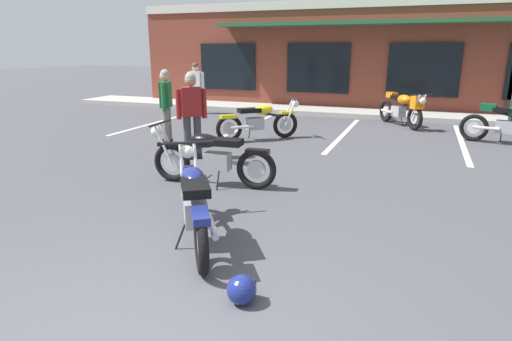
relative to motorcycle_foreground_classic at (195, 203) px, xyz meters
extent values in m
plane|color=#47474C|center=(0.46, 2.06, -0.46)|extent=(80.00, 80.00, 0.00)
cube|color=#A8A59E|center=(0.46, 10.60, -0.39)|extent=(22.00, 1.80, 0.14)
cube|color=brown|center=(0.46, 14.38, 1.40)|extent=(17.37, 6.15, 3.72)
cube|color=beige|center=(0.46, 11.28, 3.11)|extent=(17.37, 0.06, 0.30)
cube|color=black|center=(-4.75, 11.27, 0.99)|extent=(2.22, 0.06, 1.70)
cube|color=black|center=(-1.28, 11.27, 0.99)|extent=(2.22, 0.06, 1.70)
cube|color=black|center=(2.20, 11.27, 0.99)|extent=(2.22, 0.06, 1.70)
cube|color=#235933|center=(0.46, 10.86, 2.46)|extent=(10.42, 0.90, 0.12)
cube|color=silver|center=(-5.06, 7.00, -0.46)|extent=(0.12, 4.80, 0.01)
cube|color=silver|center=(-2.30, 7.00, -0.46)|extent=(0.12, 4.80, 0.01)
cube|color=silver|center=(0.46, 7.00, -0.46)|extent=(0.12, 4.80, 0.01)
cube|color=silver|center=(3.22, 7.00, -0.46)|extent=(0.12, 4.80, 0.01)
torus|color=black|center=(0.41, -0.62, -0.14)|extent=(0.44, 0.59, 0.64)
cylinder|color=#B7B7BC|center=(0.41, -0.62, -0.14)|extent=(0.21, 0.27, 0.29)
torus|color=black|center=(-0.39, 0.58, -0.14)|extent=(0.44, 0.59, 0.64)
cylinder|color=#B7B7BC|center=(-0.39, 0.58, -0.14)|extent=(0.21, 0.27, 0.29)
cylinder|color=silver|center=(-0.52, 0.61, 0.18)|extent=(0.22, 0.30, 0.66)
cylinder|color=silver|center=(-0.37, 0.71, 0.18)|extent=(0.22, 0.30, 0.66)
cylinder|color=black|center=(-0.49, 0.73, 0.50)|extent=(0.57, 0.39, 0.03)
sphere|color=silver|center=(-0.53, 0.80, 0.36)|extent=(0.24, 0.24, 0.17)
cube|color=navy|center=(-0.41, 0.61, 0.16)|extent=(0.32, 0.38, 0.06)
cube|color=#9E9EA3|center=(0.06, -0.09, -0.06)|extent=(0.42, 0.47, 0.28)
cylinder|color=silver|center=(0.38, -0.32, -0.10)|extent=(0.36, 0.50, 0.07)
cylinder|color=black|center=(-0.06, 0.08, 0.18)|extent=(0.57, 0.82, 0.26)
ellipsoid|color=navy|center=(-0.07, 0.10, 0.26)|extent=(0.48, 0.54, 0.22)
cube|color=black|center=(0.13, -0.20, 0.26)|extent=(0.52, 0.59, 0.10)
cube|color=navy|center=(0.42, -0.64, 0.14)|extent=(0.33, 0.39, 0.08)
cylinder|color=black|center=(-0.06, -0.24, -0.32)|extent=(0.13, 0.09, 0.29)
torus|color=black|center=(1.29, 9.39, -0.14)|extent=(0.45, 0.58, 0.64)
cylinder|color=#B7B7BC|center=(1.29, 9.39, -0.14)|extent=(0.22, 0.27, 0.29)
torus|color=black|center=(2.12, 8.22, -0.14)|extent=(0.45, 0.58, 0.64)
cylinder|color=#B7B7BC|center=(2.12, 8.22, -0.14)|extent=(0.22, 0.27, 0.29)
cylinder|color=silver|center=(2.25, 8.19, 0.18)|extent=(0.22, 0.29, 0.66)
cylinder|color=silver|center=(2.11, 8.08, 0.18)|extent=(0.22, 0.29, 0.66)
cylinder|color=black|center=(2.23, 8.07, 0.50)|extent=(0.56, 0.41, 0.03)
sphere|color=silver|center=(2.27, 8.00, 0.36)|extent=(0.24, 0.24, 0.17)
cube|color=orange|center=(2.14, 8.18, 0.16)|extent=(0.32, 0.37, 0.06)
cube|color=#9E9EA3|center=(1.66, 8.87, -0.06)|extent=(0.43, 0.47, 0.28)
cylinder|color=silver|center=(1.33, 9.09, -0.10)|extent=(0.38, 0.49, 0.07)
cylinder|color=black|center=(1.77, 8.71, 0.18)|extent=(0.60, 0.80, 0.26)
ellipsoid|color=orange|center=(1.80, 8.67, 0.30)|extent=(0.55, 0.60, 0.26)
cube|color=orange|center=(2.15, 8.18, 0.30)|extent=(0.37, 0.36, 0.36)
cube|color=black|center=(1.60, 8.95, 0.32)|extent=(0.43, 0.47, 0.10)
cube|color=orange|center=(1.43, 9.19, 0.36)|extent=(0.35, 0.38, 0.16)
cylinder|color=black|center=(1.76, 9.03, -0.32)|extent=(0.12, 0.10, 0.29)
torus|color=black|center=(3.46, 7.22, -0.14)|extent=(0.65, 0.24, 0.64)
cylinder|color=#B7B7BC|center=(3.46, 7.22, -0.14)|extent=(0.29, 0.12, 0.29)
cube|color=#9E9EA3|center=(4.09, 7.08, -0.06)|extent=(0.44, 0.32, 0.28)
cylinder|color=silver|center=(3.69, 7.03, -0.10)|extent=(0.55, 0.19, 0.07)
cube|color=black|center=(3.99, 7.10, 0.32)|extent=(0.44, 0.32, 0.10)
cube|color=#0F4C2D|center=(3.70, 7.17, 0.36)|extent=(0.36, 0.27, 0.16)
cylinder|color=black|center=(4.06, 7.27, -0.32)|extent=(0.05, 0.14, 0.29)
torus|color=black|center=(-0.03, 2.00, -0.14)|extent=(0.65, 0.15, 0.64)
cylinder|color=#B7B7BC|center=(-0.03, 2.00, -0.14)|extent=(0.29, 0.08, 0.29)
torus|color=black|center=(-1.46, 1.89, -0.14)|extent=(0.65, 0.15, 0.64)
cylinder|color=#B7B7BC|center=(-1.46, 1.89, -0.14)|extent=(0.29, 0.08, 0.29)
cylinder|color=silver|center=(-1.56, 1.79, 0.18)|extent=(0.33, 0.07, 0.66)
cylinder|color=silver|center=(-1.57, 1.97, 0.18)|extent=(0.33, 0.07, 0.66)
cylinder|color=black|center=(-1.64, 1.88, 0.50)|extent=(0.08, 0.66, 0.03)
sphere|color=silver|center=(-1.72, 1.87, 0.36)|extent=(0.18, 0.18, 0.17)
cube|color=black|center=(-1.50, 1.89, 0.16)|extent=(0.37, 0.17, 0.06)
cube|color=#9E9EA3|center=(-0.67, 1.95, -0.06)|extent=(0.42, 0.27, 0.28)
cylinder|color=silver|center=(-0.31, 2.11, -0.10)|extent=(0.55, 0.11, 0.07)
cylinder|color=black|center=(-0.87, 1.93, 0.18)|extent=(0.94, 0.13, 0.26)
ellipsoid|color=black|center=(-0.89, 1.93, 0.26)|extent=(0.50, 0.29, 0.22)
cube|color=black|center=(-0.53, 1.96, 0.26)|extent=(0.54, 0.32, 0.10)
cube|color=black|center=(-0.01, 2.00, 0.14)|extent=(0.37, 0.19, 0.08)
cylinder|color=black|center=(-0.58, 1.77, -0.32)|extent=(0.03, 0.14, 0.29)
torus|color=black|center=(-1.88, 5.05, -0.14)|extent=(0.54, 0.50, 0.64)
cylinder|color=#B7B7BC|center=(-1.88, 5.05, -0.14)|extent=(0.25, 0.24, 0.29)
torus|color=black|center=(-0.81, 6.01, -0.14)|extent=(0.54, 0.50, 0.64)
cylinder|color=#B7B7BC|center=(-0.81, 6.01, -0.14)|extent=(0.25, 0.24, 0.29)
cylinder|color=silver|center=(-0.79, 6.14, 0.18)|extent=(0.27, 0.25, 0.66)
cylinder|color=silver|center=(-0.67, 6.01, 0.18)|extent=(0.27, 0.25, 0.66)
cylinder|color=black|center=(-0.67, 6.13, 0.50)|extent=(0.46, 0.51, 0.03)
sphere|color=silver|center=(-0.61, 6.18, 0.36)|extent=(0.24, 0.24, 0.17)
cube|color=yellow|center=(-0.78, 6.04, 0.16)|extent=(0.36, 0.34, 0.06)
cube|color=#9E9EA3|center=(-1.40, 5.48, -0.06)|extent=(0.46, 0.45, 0.28)
cylinder|color=silver|center=(-1.58, 5.12, -0.10)|extent=(0.46, 0.42, 0.07)
cylinder|color=black|center=(-1.25, 5.61, 0.18)|extent=(0.74, 0.67, 0.26)
ellipsoid|color=yellow|center=(-1.24, 5.62, 0.26)|extent=(0.53, 0.51, 0.22)
cube|color=black|center=(-1.51, 5.38, 0.26)|extent=(0.57, 0.56, 0.10)
cube|color=yellow|center=(-1.89, 5.03, 0.14)|extent=(0.37, 0.36, 0.08)
cylinder|color=black|center=(-1.58, 5.56, -0.32)|extent=(0.11, 0.12, 0.29)
cube|color=black|center=(-1.83, 3.45, -0.42)|extent=(0.22, 0.25, 0.08)
cube|color=black|center=(-1.99, 3.33, -0.42)|extent=(0.22, 0.25, 0.08)
cylinder|color=#38383D|center=(-1.85, 3.48, 0.00)|extent=(0.21, 0.21, 0.80)
cylinder|color=#38383D|center=(-2.01, 3.36, 0.00)|extent=(0.21, 0.21, 0.80)
cube|color=maroon|center=(-1.93, 3.42, 0.66)|extent=(0.44, 0.40, 0.56)
cylinder|color=maroon|center=(-1.73, 3.57, 0.62)|extent=(0.14, 0.14, 0.58)
cylinder|color=maroon|center=(-2.13, 3.27, 0.62)|extent=(0.14, 0.14, 0.58)
sphere|color=#A07556|center=(-1.93, 3.42, 1.06)|extent=(0.31, 0.31, 0.22)
sphere|color=gray|center=(-1.94, 3.43, 1.11)|extent=(0.29, 0.29, 0.21)
cube|color=black|center=(-4.91, 8.88, -0.42)|extent=(0.12, 0.25, 0.08)
cube|color=black|center=(-4.72, 8.90, -0.42)|extent=(0.12, 0.25, 0.08)
cylinder|color=#232842|center=(-4.91, 8.84, 0.00)|extent=(0.16, 0.16, 0.80)
cylinder|color=#232842|center=(-4.71, 8.86, 0.00)|extent=(0.16, 0.16, 0.80)
cube|color=silver|center=(-4.81, 8.85, 0.66)|extent=(0.40, 0.25, 0.56)
cylinder|color=silver|center=(-5.06, 8.83, 0.62)|extent=(0.11, 0.11, 0.58)
cylinder|color=silver|center=(-4.56, 8.87, 0.62)|extent=(0.11, 0.11, 0.58)
sphere|color=beige|center=(-4.81, 8.85, 1.06)|extent=(0.24, 0.24, 0.22)
sphere|color=brown|center=(-4.81, 8.84, 1.11)|extent=(0.23, 0.23, 0.21)
cube|color=black|center=(-3.15, 4.31, -0.42)|extent=(0.26, 0.18, 0.08)
cube|color=black|center=(-3.22, 4.50, -0.42)|extent=(0.26, 0.18, 0.08)
cylinder|color=slate|center=(-3.11, 4.32, 0.00)|extent=(0.19, 0.19, 0.80)
cylinder|color=slate|center=(-3.18, 4.51, 0.00)|extent=(0.19, 0.19, 0.80)
cube|color=#1E6633|center=(-3.15, 4.42, 0.66)|extent=(0.34, 0.43, 0.56)
cylinder|color=#1E6633|center=(-3.05, 4.18, 0.62)|extent=(0.13, 0.13, 0.58)
cylinder|color=#1E6633|center=(-3.24, 4.65, 0.62)|extent=(0.13, 0.13, 0.58)
sphere|color=tan|center=(-3.15, 4.42, 1.06)|extent=(0.29, 0.29, 0.22)
sphere|color=gray|center=(-3.14, 4.42, 1.11)|extent=(0.27, 0.27, 0.21)
sphere|color=navy|center=(0.98, -0.97, -0.33)|extent=(0.26, 0.26, 0.26)
cube|color=black|center=(0.98, -0.87, -0.34)|extent=(0.18, 0.03, 0.09)
camera|label=1|loc=(2.26, -3.96, 1.65)|focal=30.17mm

